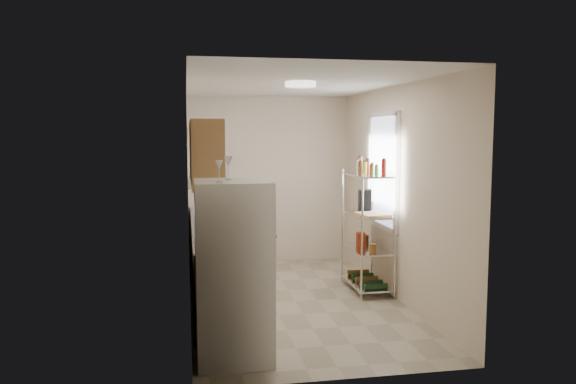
# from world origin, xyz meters

# --- Properties ---
(room) EXTENTS (2.52, 4.42, 2.62)m
(room) POSITION_xyz_m (0.00, 0.00, 1.30)
(room) COLOR #B4AA92
(room) RESTS_ON ground
(counter_run) EXTENTS (0.63, 3.51, 0.90)m
(counter_run) POSITION_xyz_m (-0.92, 0.44, 0.45)
(counter_run) COLOR #A77E47
(counter_run) RESTS_ON ground
(upper_cabinets) EXTENTS (0.33, 2.20, 0.72)m
(upper_cabinets) POSITION_xyz_m (-1.05, 0.10, 1.81)
(upper_cabinets) COLOR #A77E47
(upper_cabinets) RESTS_ON room
(range_hood) EXTENTS (0.50, 0.60, 0.12)m
(range_hood) POSITION_xyz_m (-1.00, 0.90, 1.39)
(range_hood) COLOR #B7BABC
(range_hood) RESTS_ON room
(window) EXTENTS (0.06, 1.00, 1.46)m
(window) POSITION_xyz_m (1.23, 0.35, 1.55)
(window) COLOR white
(window) RESTS_ON room
(bakers_rack) EXTENTS (0.45, 0.90, 1.73)m
(bakers_rack) POSITION_xyz_m (1.00, 0.30, 1.11)
(bakers_rack) COLOR silver
(bakers_rack) RESTS_ON ground
(ceiling_dome) EXTENTS (0.34, 0.34, 0.05)m
(ceiling_dome) POSITION_xyz_m (0.00, -0.30, 2.57)
(ceiling_dome) COLOR white
(ceiling_dome) RESTS_ON room
(refrigerator) EXTENTS (0.66, 0.66, 1.61)m
(refrigerator) POSITION_xyz_m (-0.87, -1.59, 0.81)
(refrigerator) COLOR white
(refrigerator) RESTS_ON ground
(wine_glass_a) EXTENTS (0.07, 0.07, 0.19)m
(wine_glass_a) POSITION_xyz_m (-0.99, -1.76, 1.71)
(wine_glass_a) COLOR silver
(wine_glass_a) RESTS_ON refrigerator
(wine_glass_b) EXTENTS (0.08, 0.08, 0.21)m
(wine_glass_b) POSITION_xyz_m (-0.90, -1.54, 1.72)
(wine_glass_b) COLOR silver
(wine_glass_b) RESTS_ON refrigerator
(rice_cooker) EXTENTS (0.25, 0.25, 0.20)m
(rice_cooker) POSITION_xyz_m (-0.91, 0.14, 1.00)
(rice_cooker) COLOR white
(rice_cooker) RESTS_ON counter_run
(frying_pan_large) EXTENTS (0.30, 0.30, 0.04)m
(frying_pan_large) POSITION_xyz_m (-1.03, 0.64, 0.92)
(frying_pan_large) COLOR black
(frying_pan_large) RESTS_ON counter_run
(frying_pan_small) EXTENTS (0.24, 0.24, 0.05)m
(frying_pan_small) POSITION_xyz_m (-0.88, 1.00, 0.92)
(frying_pan_small) COLOR black
(frying_pan_small) RESTS_ON counter_run
(cutting_board) EXTENTS (0.39, 0.46, 0.03)m
(cutting_board) POSITION_xyz_m (0.99, 0.08, 1.03)
(cutting_board) COLOR tan
(cutting_board) RESTS_ON bakers_rack
(espresso_machine) EXTENTS (0.24, 0.30, 0.30)m
(espresso_machine) POSITION_xyz_m (1.04, 0.54, 1.16)
(espresso_machine) COLOR black
(espresso_machine) RESTS_ON bakers_rack
(storage_bag) EXTENTS (0.13, 0.16, 0.17)m
(storage_bag) POSITION_xyz_m (0.97, 0.45, 0.65)
(storage_bag) COLOR #982B12
(storage_bag) RESTS_ON bakers_rack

